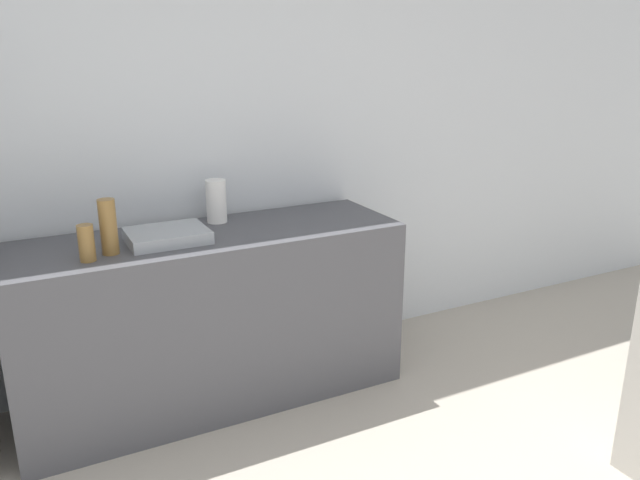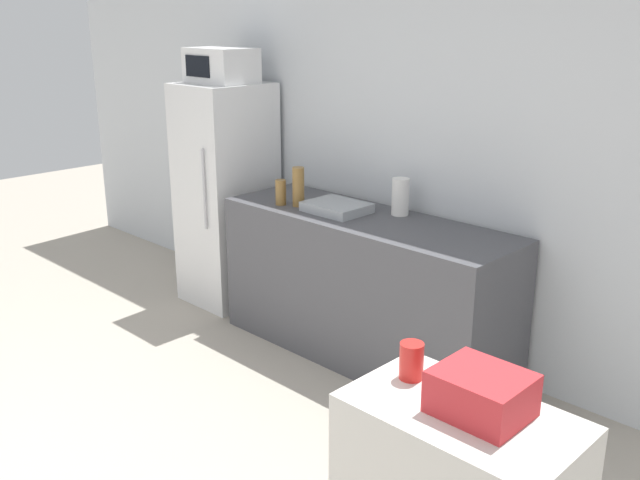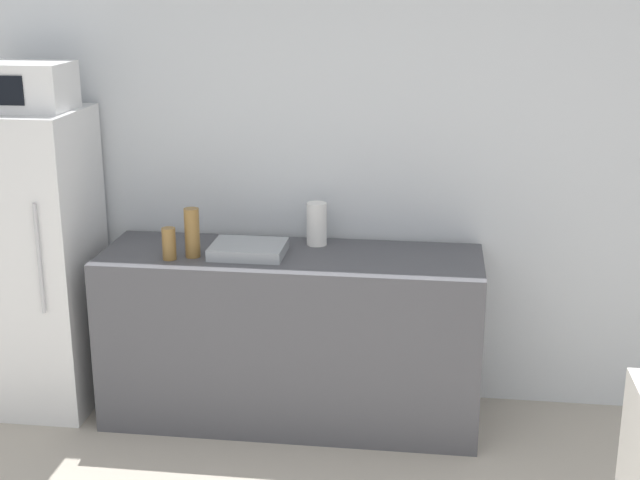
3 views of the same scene
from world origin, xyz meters
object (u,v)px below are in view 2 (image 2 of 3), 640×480
Objects in this scene: microwave at (221,65)px; paper_towel_roll at (401,197)px; refrigerator at (227,195)px; basket at (481,393)px; bottle_tall at (298,187)px; bottle_short at (281,192)px; jar at (411,361)px.

microwave reaches higher than paper_towel_roll.
refrigerator reaches higher than paper_towel_roll.
basket is at bearing -26.52° from refrigerator.
paper_towel_roll is (0.61, 0.30, -0.01)m from bottle_tall.
microwave is 1.90× the size of bottle_tall.
bottle_short is (0.80, -0.17, 0.19)m from refrigerator.
bottle_tall is 1.55× the size of bottle_short.
bottle_short is at bearing -11.99° from microwave.
refrigerator is at bearing 69.88° from microwave.
basket is at bearing -5.93° from jar.
microwave is 3.67m from basket.
jar is (2.15, -1.41, 0.07)m from bottle_short.
refrigerator reaches higher than bottle_tall.
bottle_tall is 0.98× the size of basket.
paper_towel_roll is at bearing 133.56° from basket.
paper_towel_roll is at bearing 26.28° from bottle_short.
basket is (3.22, -1.61, 0.26)m from refrigerator.
jar is at bearing 174.07° from basket.
bottle_short is at bearing -151.77° from bottle_tall.
jar reaches higher than bottle_short.
bottle_tall is 2.76m from basket.
microwave is 1.16m from bottle_tall.
basket is at bearing -30.65° from bottle_short.
bottle_tall is 2.52m from jar.
bottle_tall is 2.11× the size of jar.
basket is at bearing -32.82° from bottle_tall.
refrigerator is 3.35m from jar.
paper_towel_roll reaches higher than basket.
bottle_tall is at bearing 28.23° from bottle_short.
microwave is 2.11× the size of paper_towel_roll.
microwave is 2.94× the size of bottle_short.
refrigerator reaches higher than jar.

